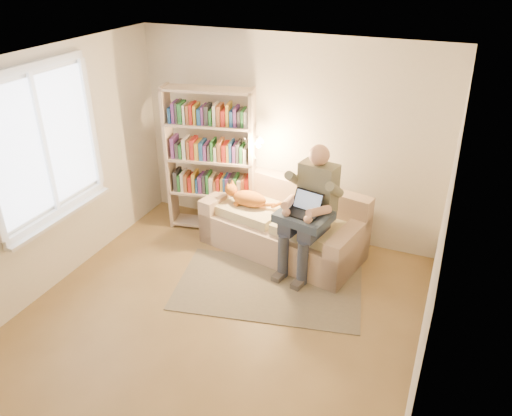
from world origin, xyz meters
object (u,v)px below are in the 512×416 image
at_px(sofa, 284,227).
at_px(person, 311,204).
at_px(laptop, 308,209).
at_px(bookshelf, 211,154).
at_px(cat, 247,198).

relative_size(sofa, person, 1.40).
bearing_deg(sofa, laptop, -31.74).
height_order(laptop, bookshelf, bookshelf).
bearing_deg(bookshelf, laptop, -32.21).
bearing_deg(person, bookshelf, 177.01).
xyz_separation_m(cat, laptop, (0.92, -0.37, 0.21)).
bearing_deg(person, laptop, -75.54).
distance_m(sofa, laptop, 0.79).
distance_m(sofa, cat, 0.61).
height_order(person, cat, person).
distance_m(sofa, person, 0.72).
relative_size(laptop, bookshelf, 0.21).
relative_size(sofa, laptop, 5.21).
height_order(cat, bookshelf, bookshelf).
distance_m(sofa, bookshelf, 1.35).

